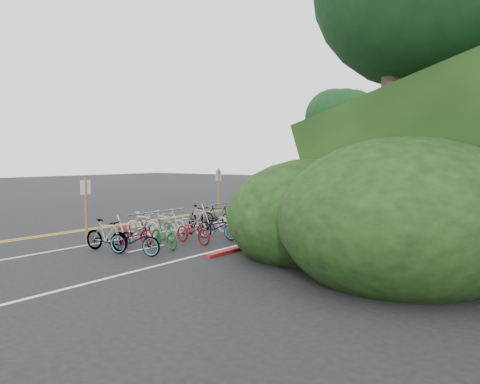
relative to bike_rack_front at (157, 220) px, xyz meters
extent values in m
plane|color=black|center=(-2.51, 0.93, -0.80)|extent=(120.00, 120.00, 0.00)
cube|color=gold|center=(-4.66, 10.93, -0.79)|extent=(0.12, 80.00, 0.01)
cube|color=gold|center=(-4.36, 10.93, -0.79)|extent=(0.12, 80.00, 0.01)
cube|color=silver|center=(-1.51, 10.93, -0.79)|extent=(0.12, 80.00, 0.01)
cube|color=silver|center=(2.69, 10.93, -0.79)|extent=(0.12, 80.00, 0.01)
cube|color=silver|center=(0.59, -1.07, -0.79)|extent=(0.10, 1.60, 0.01)
cube|color=silver|center=(0.59, 4.93, -0.79)|extent=(0.10, 1.60, 0.01)
cube|color=silver|center=(0.59, 10.93, -0.79)|extent=(0.10, 1.60, 0.01)
cube|color=silver|center=(0.59, 16.93, -0.79)|extent=(0.10, 1.60, 0.01)
cube|color=silver|center=(0.59, 22.93, -0.79)|extent=(0.10, 1.60, 0.01)
cube|color=silver|center=(0.59, 28.93, -0.79)|extent=(0.10, 1.60, 0.01)
cube|color=silver|center=(0.59, 34.93, -0.79)|extent=(0.10, 1.60, 0.01)
cube|color=maroon|center=(3.19, 12.93, -0.75)|extent=(0.25, 28.00, 0.10)
cube|color=#382819|center=(3.89, 22.93, -0.72)|extent=(1.40, 44.00, 0.16)
ellipsoid|color=#284C19|center=(4.69, 3.93, 0.24)|extent=(2.00, 2.80, 1.60)
ellipsoid|color=#284C19|center=(5.49, 8.93, 0.75)|extent=(2.60, 3.64, 2.08)
ellipsoid|color=#284C19|center=(6.69, 14.93, 1.19)|extent=(2.20, 3.08, 1.76)
ellipsoid|color=#284C19|center=(5.29, 20.93, 0.76)|extent=(3.00, 4.20, 2.40)
ellipsoid|color=#284C19|center=(5.99, 26.93, 0.93)|extent=(2.40, 3.36, 1.92)
ellipsoid|color=#284C19|center=(4.49, 6.93, 0.10)|extent=(1.80, 2.52, 1.44)
ellipsoid|color=black|center=(5.49, 1.43, 0.41)|extent=(5.28, 6.16, 3.52)
ellipsoid|color=black|center=(8.49, 0.43, 0.63)|extent=(6.24, 7.28, 4.16)
cylinder|color=#2D2319|center=(6.99, 3.93, 3.26)|extent=(0.80, 0.80, 5.71)
cylinder|color=#2D2319|center=(-11.51, 42.93, 2.06)|extent=(0.80, 0.80, 5.71)
ellipsoid|color=black|center=(-11.51, 42.93, 7.26)|extent=(7.81, 7.81, 7.42)
cylinder|color=#2D2319|center=(-8.51, 50.93, 1.84)|extent=(0.78, 0.78, 5.27)
ellipsoid|color=black|center=(-8.51, 50.93, 6.53)|extent=(6.84, 6.84, 6.49)
cylinder|color=gray|center=(0.00, 0.00, 0.28)|extent=(0.05, 2.80, 0.05)
cylinder|color=gray|center=(-0.28, -1.30, -0.26)|extent=(0.55, 0.04, 1.06)
cylinder|color=gray|center=(0.28, -1.30, -0.26)|extent=(0.55, 0.04, 1.06)
cylinder|color=gray|center=(-0.28, 1.30, -0.26)|extent=(0.55, 0.04, 1.06)
cylinder|color=gray|center=(0.28, 1.30, -0.26)|extent=(0.55, 0.04, 1.06)
cylinder|color=gray|center=(0.49, 3.93, 0.35)|extent=(0.05, 3.00, 0.05)
cylinder|color=gray|center=(0.21, 2.53, -0.22)|extent=(0.58, 0.04, 1.13)
cylinder|color=gray|center=(0.77, 2.53, -0.22)|extent=(0.58, 0.04, 1.13)
cylinder|color=gray|center=(0.21, 5.33, -0.22)|extent=(0.58, 0.04, 1.13)
cylinder|color=gray|center=(0.77, 5.33, -0.22)|extent=(0.58, 0.04, 1.13)
cylinder|color=gray|center=(0.49, 8.93, 0.35)|extent=(0.05, 3.00, 0.05)
cylinder|color=gray|center=(0.21, 7.53, -0.22)|extent=(0.58, 0.04, 1.13)
cylinder|color=gray|center=(0.77, 7.53, -0.22)|extent=(0.58, 0.04, 1.13)
cylinder|color=gray|center=(0.21, 10.33, -0.22)|extent=(0.58, 0.04, 1.13)
cylinder|color=gray|center=(0.77, 10.33, -0.22)|extent=(0.58, 0.04, 1.13)
cylinder|color=gray|center=(0.49, 13.93, 0.35)|extent=(0.05, 3.00, 0.05)
cylinder|color=gray|center=(0.21, 12.53, -0.22)|extent=(0.58, 0.04, 1.13)
cylinder|color=gray|center=(0.77, 12.53, -0.22)|extent=(0.58, 0.04, 1.13)
cylinder|color=gray|center=(0.21, 15.33, -0.22)|extent=(0.58, 0.04, 1.13)
cylinder|color=gray|center=(0.77, 15.33, -0.22)|extent=(0.58, 0.04, 1.13)
cylinder|color=gray|center=(0.49, 18.93, 0.35)|extent=(0.05, 3.00, 0.05)
cylinder|color=gray|center=(0.21, 17.53, -0.22)|extent=(0.58, 0.04, 1.13)
cylinder|color=gray|center=(0.77, 17.53, -0.22)|extent=(0.58, 0.04, 1.13)
cylinder|color=gray|center=(0.21, 20.33, -0.22)|extent=(0.58, 0.04, 1.13)
cylinder|color=gray|center=(0.77, 20.33, -0.22)|extent=(0.58, 0.04, 1.13)
cylinder|color=gray|center=(0.49, 23.93, 0.35)|extent=(0.05, 3.00, 0.05)
cylinder|color=gray|center=(0.21, 22.53, -0.22)|extent=(0.58, 0.04, 1.13)
cylinder|color=gray|center=(0.77, 22.53, -0.22)|extent=(0.58, 0.04, 1.13)
cylinder|color=gray|center=(0.21, 25.33, -0.22)|extent=(0.58, 0.04, 1.13)
cylinder|color=gray|center=(0.77, 25.33, -0.22)|extent=(0.58, 0.04, 1.13)
cylinder|color=brown|center=(-1.92, -1.53, 0.35)|extent=(0.08, 0.08, 2.30)
cube|color=silver|center=(-1.92, -1.53, 1.15)|extent=(0.02, 0.40, 0.50)
cylinder|color=brown|center=(-1.91, 5.93, 0.45)|extent=(0.08, 0.08, 2.50)
cube|color=silver|center=(-1.91, 5.93, 1.35)|extent=(0.02, 0.40, 0.50)
cylinder|color=brown|center=(-1.91, 11.93, 0.45)|extent=(0.08, 0.08, 2.50)
cube|color=silver|center=(-1.91, 11.93, 1.35)|extent=(0.02, 0.40, 0.50)
cylinder|color=brown|center=(-1.91, 17.93, 0.45)|extent=(0.08, 0.08, 2.50)
cube|color=silver|center=(-1.91, 17.93, 1.35)|extent=(0.02, 0.40, 0.50)
cylinder|color=brown|center=(-1.91, 23.93, 0.45)|extent=(0.08, 0.08, 2.50)
cube|color=silver|center=(-1.91, 23.93, 1.35)|extent=(0.02, 0.40, 0.50)
imported|color=beige|center=(-1.29, 0.50, -0.33)|extent=(0.61, 1.61, 0.94)
imported|color=slate|center=(-0.12, -2.08, -0.29)|extent=(0.77, 1.74, 1.01)
imported|color=slate|center=(1.09, -2.00, -0.32)|extent=(1.03, 1.90, 0.95)
imported|color=maroon|center=(-0.35, -0.73, -0.36)|extent=(0.74, 1.73, 0.89)
imported|color=#144C1E|center=(1.07, -0.72, -0.32)|extent=(0.81, 1.64, 0.95)
imported|color=#9E9EA3|center=(-0.38, 0.65, -0.28)|extent=(0.81, 1.78, 1.03)
imported|color=maroon|center=(1.21, 0.55, -0.35)|extent=(0.81, 1.76, 0.89)
imported|color=#9E9EA3|center=(-0.11, 1.86, -0.36)|extent=(0.61, 1.67, 0.87)
imported|color=slate|center=(1.36, 1.76, -0.33)|extent=(0.76, 1.83, 0.94)
imported|color=slate|center=(-0.71, 3.08, -0.29)|extent=(0.98, 1.75, 1.01)
imported|color=beige|center=(1.12, 3.03, -0.32)|extent=(0.94, 1.92, 0.96)
imported|color=black|center=(-0.72, 4.36, -0.32)|extent=(0.98, 1.66, 0.96)
imported|color=slate|center=(1.14, 4.41, -0.31)|extent=(1.18, 1.95, 0.97)
imported|color=beige|center=(-0.74, 5.93, -0.28)|extent=(1.06, 1.79, 1.04)
imported|color=slate|center=(1.17, 5.91, -0.38)|extent=(0.65, 1.64, 0.84)
imported|color=slate|center=(-0.70, 7.03, -0.29)|extent=(0.53, 1.70, 1.01)
imported|color=beige|center=(1.17, 7.12, -0.31)|extent=(0.48, 1.65, 0.99)
imported|color=black|center=(-0.20, 8.16, -0.37)|extent=(0.74, 1.67, 0.85)
imported|color=slate|center=(1.04, 8.28, -0.28)|extent=(0.94, 1.81, 1.05)
imported|color=slate|center=(-0.64, 9.58, -0.35)|extent=(0.68, 1.74, 0.90)
imported|color=slate|center=(1.25, 9.55, -0.34)|extent=(0.48, 1.55, 0.92)
imported|color=#144C1E|center=(-0.73, 10.64, -0.28)|extent=(0.71, 1.78, 1.04)
camera|label=1|loc=(11.94, -11.57, 2.12)|focal=35.00mm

